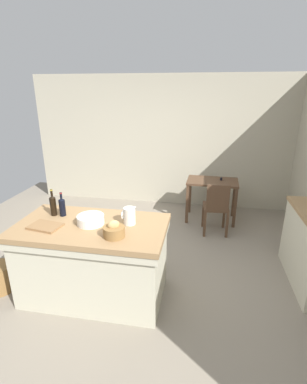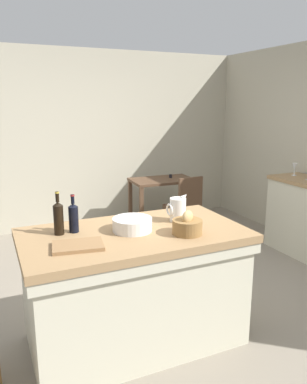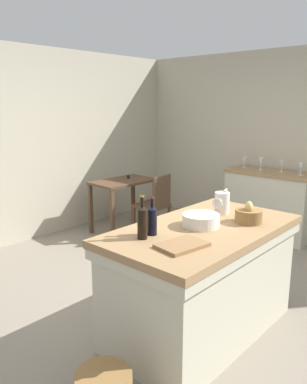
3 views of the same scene
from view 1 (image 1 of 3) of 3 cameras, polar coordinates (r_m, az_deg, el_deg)
The scene contains 11 objects.
ground_plane at distance 3.98m, azimuth -4.17°, elevation -15.51°, with size 6.76×6.76×0.00m, color gray.
wall_back at distance 5.89m, azimuth 1.77°, elevation 10.02°, with size 5.32×0.12×2.60m, color #B2AA93.
island_table at distance 3.40m, azimuth -11.96°, elevation -12.77°, with size 1.66×0.92×0.91m.
writing_desk at distance 5.26m, azimuth 11.68°, elevation 0.97°, with size 0.92×0.60×0.81m.
wooden_chair at distance 4.79m, azimuth 12.46°, elevation -2.87°, with size 0.43×0.43×0.90m.
pitcher at distance 3.11m, azimuth -4.87°, elevation -4.76°, with size 0.17×0.13×0.23m.
wash_bowl at distance 3.20m, azimuth -12.49°, elevation -5.45°, with size 0.30×0.30×0.10m, color silver.
bread_basket at distance 2.89m, azimuth -7.94°, elevation -7.70°, with size 0.22×0.22×0.18m.
cutting_board at distance 3.28m, azimuth -20.88°, elevation -6.43°, with size 0.33×0.23×0.02m, color olive.
wine_bottle_dark at distance 3.46m, azimuth -17.84°, elevation -2.77°, with size 0.07×0.07×0.29m.
wine_bottle_amber at distance 3.51m, azimuth -19.49°, elevation -2.45°, with size 0.07×0.07×0.32m.
Camera 1 is at (0.84, -3.14, 2.29)m, focal length 26.59 mm.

